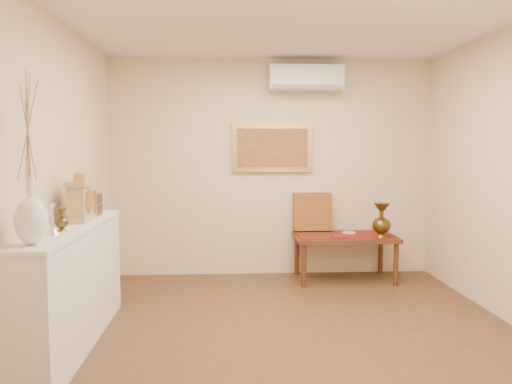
{
  "coord_description": "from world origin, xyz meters",
  "views": [
    {
      "loc": [
        -0.57,
        -4.0,
        1.59
      ],
      "look_at": [
        -0.27,
        1.15,
        1.14
      ],
      "focal_mm": 35.0,
      "sensor_mm": 36.0,
      "label": 1
    }
  ],
  "objects": [
    {
      "name": "plate",
      "position": [
        0.93,
        1.97,
        0.56
      ],
      "size": [
        0.17,
        0.17,
        0.01
      ],
      "primitive_type": "cylinder",
      "color": "white",
      "rests_on": "table_cloth"
    },
    {
      "name": "table_cloth",
      "position": [
        0.85,
        1.88,
        0.55
      ],
      "size": [
        1.14,
        0.59,
        0.01
      ],
      "primitive_type": "cube",
      "color": "maroon",
      "rests_on": "low_table"
    },
    {
      "name": "ceiling",
      "position": [
        0.0,
        0.0,
        2.7
      ],
      "size": [
        4.5,
        4.5,
        0.0
      ],
      "primitive_type": "plane",
      "rotation": [
        3.14,
        0.0,
        0.0
      ],
      "color": "silver",
      "rests_on": "ground"
    },
    {
      "name": "wooden_chest",
      "position": [
        -1.8,
        0.58,
        1.1
      ],
      "size": [
        0.16,
        0.21,
        0.24
      ],
      "color": "tan",
      "rests_on": "display_ledge"
    },
    {
      "name": "wall_back",
      "position": [
        0.0,
        2.25,
        1.35
      ],
      "size": [
        4.0,
        0.02,
        2.7
      ],
      "primitive_type": "cube",
      "color": "beige",
      "rests_on": "ground"
    },
    {
      "name": "menu",
      "position": [
        0.76,
        1.73,
        0.56
      ],
      "size": [
        0.21,
        0.27,
        0.01
      ],
      "primitive_type": "cube",
      "rotation": [
        0.0,
        0.0,
        -0.15
      ],
      "color": "maroon",
      "rests_on": "table_cloth"
    },
    {
      "name": "display_ledge",
      "position": [
        -1.82,
        0.0,
        0.49
      ],
      "size": [
        0.37,
        2.02,
        0.98
      ],
      "color": "white",
      "rests_on": "floor"
    },
    {
      "name": "brass_urn_tall",
      "position": [
        1.23,
        1.67,
        0.8
      ],
      "size": [
        0.22,
        0.22,
        0.49
      ],
      "primitive_type": null,
      "color": "brown",
      "rests_on": "table_cloth"
    },
    {
      "name": "cushion",
      "position": [
        0.5,
        2.16,
        0.8
      ],
      "size": [
        0.48,
        0.2,
        0.49
      ],
      "primitive_type": "cube",
      "rotation": [
        -0.21,
        0.0,
        0.0
      ],
      "color": "#612213",
      "rests_on": "table_cloth"
    },
    {
      "name": "painting",
      "position": [
        0.0,
        2.22,
        1.6
      ],
      "size": [
        1.0,
        0.06,
        0.6
      ],
      "color": "gold",
      "rests_on": "wall_back"
    },
    {
      "name": "wall_left",
      "position": [
        -2.0,
        0.0,
        1.35
      ],
      "size": [
        0.02,
        4.5,
        2.7
      ],
      "primitive_type": "cube",
      "color": "beige",
      "rests_on": "ground"
    },
    {
      "name": "ac_unit",
      "position": [
        0.4,
        2.12,
        2.45
      ],
      "size": [
        0.9,
        0.25,
        0.3
      ],
      "color": "silver",
      "rests_on": "wall_back"
    },
    {
      "name": "floor",
      "position": [
        0.0,
        0.0,
        0.0
      ],
      "size": [
        4.5,
        4.5,
        0.0
      ],
      "primitive_type": "plane",
      "color": "brown",
      "rests_on": "ground"
    },
    {
      "name": "mantel_clock",
      "position": [
        -1.8,
        0.25,
        1.15
      ],
      "size": [
        0.17,
        0.36,
        0.41
      ],
      "color": "tan",
      "rests_on": "display_ledge"
    },
    {
      "name": "white_vase",
      "position": [
        -1.81,
        -0.78,
        1.53
      ],
      "size": [
        0.21,
        0.21,
        1.11
      ],
      "primitive_type": null,
      "color": "white",
      "rests_on": "display_ledge"
    },
    {
      "name": "wall_front",
      "position": [
        0.0,
        -2.25,
        1.35
      ],
      "size": [
        4.0,
        0.02,
        2.7
      ],
      "primitive_type": "cube",
      "color": "beige",
      "rests_on": "ground"
    },
    {
      "name": "candlestick",
      "position": [
        -1.82,
        -0.4,
        1.09
      ],
      "size": [
        0.11,
        0.11,
        0.22
      ],
      "primitive_type": null,
      "color": "silver",
      "rests_on": "display_ledge"
    },
    {
      "name": "brass_urn_small",
      "position": [
        -1.8,
        -0.24,
        1.09
      ],
      "size": [
        0.1,
        0.1,
        0.22
      ],
      "primitive_type": null,
      "color": "brown",
      "rests_on": "display_ledge"
    },
    {
      "name": "low_table",
      "position": [
        0.85,
        1.88,
        0.48
      ],
      "size": [
        1.2,
        0.7,
        0.55
      ],
      "color": "#532A19",
      "rests_on": "floor"
    }
  ]
}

